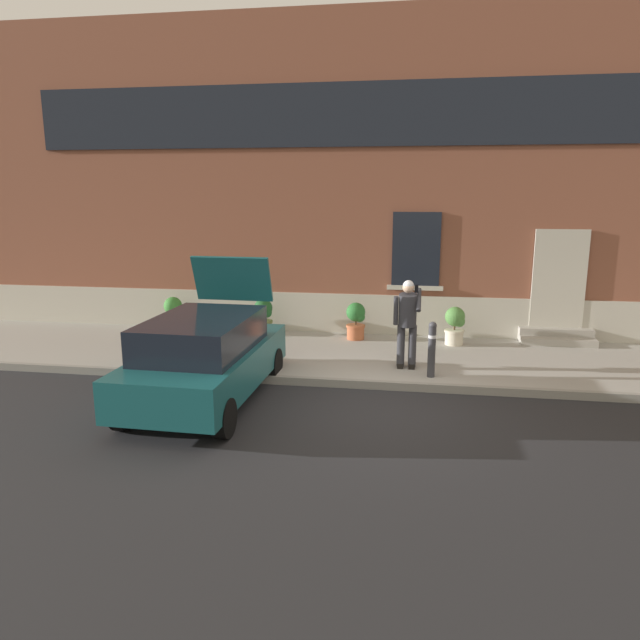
# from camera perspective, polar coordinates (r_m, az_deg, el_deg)

# --- Properties ---
(ground_plane) EXTENTS (80.00, 80.00, 0.00)m
(ground_plane) POSITION_cam_1_polar(r_m,az_deg,el_deg) (9.98, 4.73, -8.35)
(ground_plane) COLOR #232326
(sidewalk) EXTENTS (24.00, 3.60, 0.15)m
(sidewalk) POSITION_cam_1_polar(r_m,az_deg,el_deg) (12.61, 5.74, -3.57)
(sidewalk) COLOR #99968E
(sidewalk) RESTS_ON ground
(curb_edge) EXTENTS (24.00, 0.12, 0.15)m
(curb_edge) POSITION_cam_1_polar(r_m,az_deg,el_deg) (10.84, 5.13, -6.24)
(curb_edge) COLOR gray
(curb_edge) RESTS_ON ground
(building_facade) EXTENTS (24.00, 1.52, 7.50)m
(building_facade) POSITION_cam_1_polar(r_m,az_deg,el_deg) (14.62, 6.70, 13.08)
(building_facade) COLOR brown
(building_facade) RESTS_ON ground
(entrance_stoop) EXTENTS (1.62, 0.64, 0.32)m
(entrance_stoop) POSITION_cam_1_polar(r_m,az_deg,el_deg) (14.40, 21.83, -1.55)
(entrance_stoop) COLOR #9E998E
(entrance_stoop) RESTS_ON sidewalk
(hatchback_car_teal) EXTENTS (1.88, 4.11, 2.34)m
(hatchback_car_teal) POSITION_cam_1_polar(r_m,az_deg,el_deg) (10.12, -10.94, -3.48)
(hatchback_car_teal) COLOR #165156
(hatchback_car_teal) RESTS_ON ground
(bollard_near_person) EXTENTS (0.15, 0.15, 1.04)m
(bollard_near_person) POSITION_cam_1_polar(r_m,az_deg,el_deg) (11.04, 10.73, -2.61)
(bollard_near_person) COLOR #333338
(bollard_near_person) RESTS_ON sidewalk
(person_on_phone) EXTENTS (0.51, 0.50, 1.74)m
(person_on_phone) POSITION_cam_1_polar(r_m,az_deg,el_deg) (11.34, 8.42, 0.15)
(person_on_phone) COLOR #2D2D33
(person_on_phone) RESTS_ON sidewalk
(planter_charcoal) EXTENTS (0.44, 0.44, 0.86)m
(planter_charcoal) POSITION_cam_1_polar(r_m,az_deg,el_deg) (14.80, -13.93, 0.62)
(planter_charcoal) COLOR #2D2D30
(planter_charcoal) RESTS_ON sidewalk
(planter_olive) EXTENTS (0.44, 0.44, 0.86)m
(planter_olive) POSITION_cam_1_polar(r_m,az_deg,el_deg) (14.17, -5.45, 0.42)
(planter_olive) COLOR #606B38
(planter_olive) RESTS_ON sidewalk
(planter_terracotta) EXTENTS (0.44, 0.44, 0.86)m
(planter_terracotta) POSITION_cam_1_polar(r_m,az_deg,el_deg) (13.67, 3.49, 0.01)
(planter_terracotta) COLOR #B25B38
(planter_terracotta) RESTS_ON sidewalk
(planter_cream) EXTENTS (0.44, 0.44, 0.86)m
(planter_cream) POSITION_cam_1_polar(r_m,az_deg,el_deg) (13.49, 12.89, -0.45)
(planter_cream) COLOR beige
(planter_cream) RESTS_ON sidewalk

